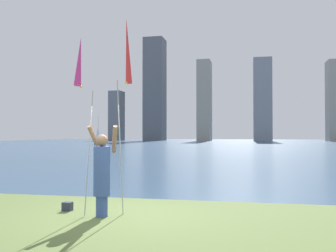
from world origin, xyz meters
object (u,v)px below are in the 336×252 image
object	(u,v)px
person	(102,172)
bag	(67,206)
kite_flag_left	(80,66)
kite_flag_right	(127,55)
sailboat_3	(98,137)

from	to	relation	value
person	bag	bearing A→B (deg)	145.50
bag	kite_flag_left	bearing A→B (deg)	-50.19
kite_flag_right	bag	bearing A→B (deg)	-171.98
kite_flag_left	bag	world-z (taller)	kite_flag_left
kite_flag_left	sailboat_3	world-z (taller)	sailboat_3
kite_flag_right	bag	xyz separation A→B (m)	(-1.43, -0.20, -3.63)
person	bag	distance (m)	1.45
sailboat_3	kite_flag_left	bearing A→B (deg)	-68.35
kite_flag_left	kite_flag_right	size ratio (longest dim) A/B	0.86
person	kite_flag_left	distance (m)	2.37
person	kite_flag_left	world-z (taller)	kite_flag_left
person	kite_flag_right	world-z (taller)	kite_flag_right
person	sailboat_3	xyz separation A→B (m)	(-21.12, 51.91, 0.29)
kite_flag_left	sailboat_3	bearing A→B (deg)	111.65
person	sailboat_3	size ratio (longest dim) A/B	0.43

